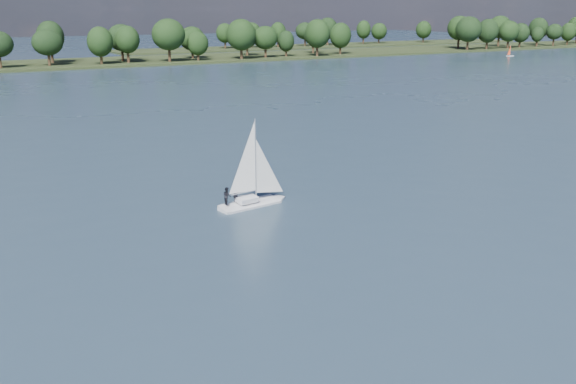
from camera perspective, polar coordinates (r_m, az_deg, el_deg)
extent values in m
plane|color=#233342|center=(114.94, -18.42, 6.23)|extent=(700.00, 700.00, 0.00)
cube|color=black|center=(327.34, 4.16, 12.81)|extent=(220.00, 30.00, 1.40)
cube|color=silver|center=(60.28, -3.29, -1.26)|extent=(6.73, 2.78, 0.77)
cube|color=silver|center=(60.05, -3.31, -0.56)|extent=(2.07, 1.43, 0.48)
cylinder|color=silver|center=(59.13, -3.36, 2.79)|extent=(0.12, 0.12, 7.69)
imported|color=black|center=(59.56, -4.69, -0.12)|extent=(0.55, 0.69, 1.66)
imported|color=black|center=(58.80, -5.45, -0.35)|extent=(0.64, 0.81, 1.66)
cube|color=white|center=(270.74, 19.12, 11.34)|extent=(3.03, 1.25, 0.48)
cylinder|color=silver|center=(270.59, 19.17, 11.85)|extent=(0.09, 0.09, 4.29)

